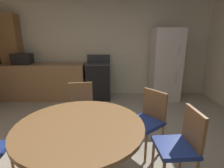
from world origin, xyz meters
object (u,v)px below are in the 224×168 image
chair_north (81,107)px  chair_east (181,143)px  refrigerator (165,65)px  microwave (22,59)px  oven_range (99,80)px  dining_table (81,138)px  chair_northeast (149,118)px

chair_north → chair_east: same height
refrigerator → microwave: (-3.55, 0.05, 0.15)m
microwave → chair_north: size_ratio=0.51×
refrigerator → microwave: bearing=179.2°
oven_range → refrigerator: (1.68, -0.05, 0.41)m
oven_range → microwave: microwave is taller
refrigerator → dining_table: bearing=-121.3°
oven_range → chair_east: bearing=-69.4°
chair_north → chair_northeast: bearing=59.6°
chair_northeast → chair_north: bearing=-59.6°
microwave → chair_north: 2.53m
dining_table → chair_northeast: bearing=37.9°
refrigerator → chair_east: bearing=-103.2°
oven_range → chair_north: bearing=-95.4°
oven_range → dining_table: size_ratio=0.87×
oven_range → microwave: bearing=-179.9°
dining_table → chair_northeast: size_ratio=1.45×
dining_table → microwave: bearing=123.4°
refrigerator → oven_range: bearing=178.2°
microwave → chair_northeast: bearing=-39.0°
dining_table → chair_east: size_ratio=1.45×
chair_northeast → microwave: bearing=-76.9°
microwave → dining_table: microwave is taller
dining_table → chair_north: size_ratio=1.45×
chair_north → microwave: bearing=-145.0°
chair_northeast → chair_east: (0.22, -0.59, 0.00)m
microwave → dining_table: bearing=-56.6°
refrigerator → chair_north: bearing=-136.7°
dining_table → chair_northeast: chair_northeast is taller
chair_north → dining_table: bearing=-0.0°
dining_table → chair_northeast: (0.83, 0.65, -0.11)m
chair_northeast → chair_east: bearing=72.7°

